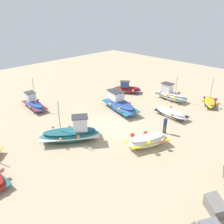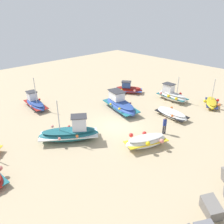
% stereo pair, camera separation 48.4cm
% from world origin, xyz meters
% --- Properties ---
extents(ground_plane, '(58.46, 58.46, 0.00)m').
position_xyz_m(ground_plane, '(0.00, 0.00, 0.00)').
color(ground_plane, tan).
extents(fishing_boat_0, '(5.12, 4.38, 3.71)m').
position_xyz_m(fishing_boat_0, '(4.66, -0.95, 0.65)').
color(fishing_boat_0, '#1E6670').
rests_on(fishing_boat_0, ground_plane).
extents(fishing_boat_2, '(1.91, 4.18, 3.62)m').
position_xyz_m(fishing_boat_2, '(3.55, -9.41, 0.54)').
color(fishing_boat_2, '#2D4C9E').
rests_on(fishing_boat_2, ground_plane).
extents(fishing_boat_3, '(3.05, 5.49, 2.06)m').
position_xyz_m(fishing_boat_3, '(-2.76, -2.31, 0.70)').
color(fishing_boat_3, '#2D4C9E').
rests_on(fishing_boat_3, ground_plane).
extents(fishing_boat_4, '(3.20, 3.65, 1.57)m').
position_xyz_m(fishing_boat_4, '(-7.53, -5.45, 0.51)').
color(fishing_boat_4, maroon).
rests_on(fishing_boat_4, ground_plane).
extents(fishing_boat_6, '(3.82, 2.65, 1.07)m').
position_xyz_m(fishing_boat_6, '(0.86, 4.16, 0.51)').
color(fishing_boat_6, white).
rests_on(fishing_boat_6, ground_plane).
extents(fishing_boat_7, '(2.04, 3.97, 3.05)m').
position_xyz_m(fishing_boat_7, '(-9.39, -0.09, 0.65)').
color(fishing_boat_7, white).
rests_on(fishing_boat_7, ground_plane).
extents(fishing_boat_8, '(3.54, 2.63, 3.07)m').
position_xyz_m(fishing_boat_8, '(-11.14, 4.06, 0.35)').
color(fishing_boat_8, gold).
rests_on(fishing_boat_8, ground_plane).
extents(fishing_boat_9, '(1.85, 3.77, 0.84)m').
position_xyz_m(fishing_boat_9, '(-5.30, 2.58, 0.38)').
color(fishing_boat_9, white).
rests_on(fishing_boat_9, ground_plane).
extents(person_walking, '(0.32, 0.32, 1.63)m').
position_xyz_m(person_walking, '(-1.95, 3.98, 0.94)').
color(person_walking, '#2D2D38').
rests_on(person_walking, ground_plane).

